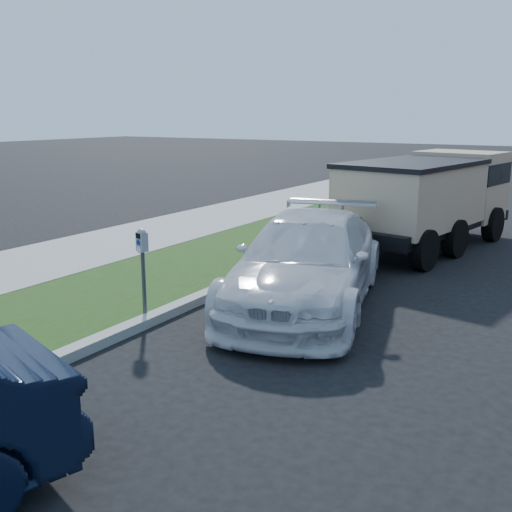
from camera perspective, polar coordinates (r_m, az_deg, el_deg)
The scene contains 5 objects.
ground at distance 8.53m, azimuth 4.60°, elevation -9.04°, with size 120.00×120.00×0.00m, color black.
streetside at distance 13.21m, azimuth -13.30°, elevation -0.89°, with size 6.12×50.00×0.15m.
parking_meter at distance 9.50m, azimuth -10.77°, elevation 0.31°, with size 0.22×0.18×1.39m.
white_wagon at distance 10.35m, azimuth 5.07°, elevation -0.46°, with size 2.18×5.37×1.56m, color silver.
dump_truck at distance 15.49m, azimuth 16.23°, elevation 5.56°, with size 3.11×6.07×2.27m.
Camera 1 is at (3.51, -7.06, 3.25)m, focal length 42.00 mm.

